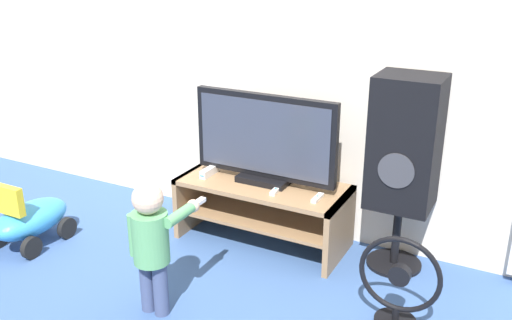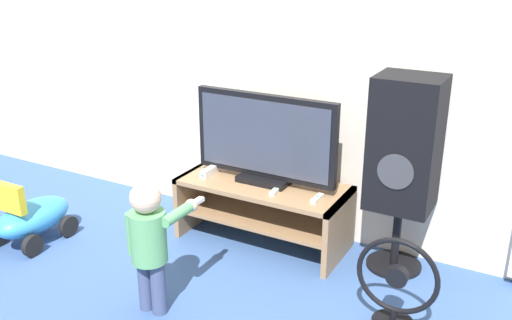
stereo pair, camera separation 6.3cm
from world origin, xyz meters
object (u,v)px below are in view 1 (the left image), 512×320
(remote_primary, at_px, (317,198))
(speaker_tower, at_px, (405,146))
(floor_fan, at_px, (398,288))
(ride_on_toy, at_px, (30,219))
(television, at_px, (265,140))
(child, at_px, (152,238))
(game_console, at_px, (209,171))
(remote_secondary, at_px, (276,190))

(remote_primary, xyz_separation_m, speaker_tower, (0.46, 0.19, 0.35))
(remote_primary, height_order, floor_fan, floor_fan)
(remote_primary, distance_m, ride_on_toy, 1.91)
(television, relative_size, speaker_tower, 0.81)
(ride_on_toy, bearing_deg, child, -10.66)
(game_console, bearing_deg, child, -76.14)
(television, distance_m, remote_primary, 0.51)
(floor_fan, height_order, ride_on_toy, floor_fan)
(remote_secondary, bearing_deg, television, 139.42)
(speaker_tower, bearing_deg, ride_on_toy, -159.02)
(remote_primary, bearing_deg, television, 166.39)
(remote_secondary, distance_m, speaker_tower, 0.83)
(remote_secondary, distance_m, child, 0.92)
(television, relative_size, child, 1.29)
(television, distance_m, speaker_tower, 0.88)
(floor_fan, bearing_deg, remote_secondary, 155.89)
(child, relative_size, speaker_tower, 0.63)
(game_console, relative_size, child, 0.25)
(child, relative_size, floor_fan, 1.44)
(floor_fan, xyz_separation_m, ride_on_toy, (-2.39, -0.25, -0.06))
(speaker_tower, relative_size, floor_fan, 2.30)
(child, height_order, speaker_tower, speaker_tower)
(remote_secondary, bearing_deg, remote_primary, 3.83)
(game_console, bearing_deg, television, 10.09)
(remote_primary, relative_size, floor_fan, 0.25)
(remote_primary, distance_m, remote_secondary, 0.28)
(television, xyz_separation_m, floor_fan, (1.04, -0.52, -0.48))
(remote_secondary, height_order, child, child)
(remote_secondary, height_order, ride_on_toy, ride_on_toy)
(child, bearing_deg, floor_fan, 21.57)
(television, bearing_deg, floor_fan, -26.66)
(floor_fan, distance_m, ride_on_toy, 2.41)
(television, height_order, ride_on_toy, television)
(television, xyz_separation_m, remote_primary, (0.41, -0.10, -0.28))
(remote_primary, height_order, speaker_tower, speaker_tower)
(game_console, height_order, remote_primary, game_console)
(television, relative_size, remote_primary, 7.47)
(game_console, height_order, speaker_tower, speaker_tower)
(child, bearing_deg, ride_on_toy, 169.34)
(game_console, distance_m, remote_secondary, 0.52)
(remote_primary, height_order, child, child)
(television, distance_m, floor_fan, 1.26)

